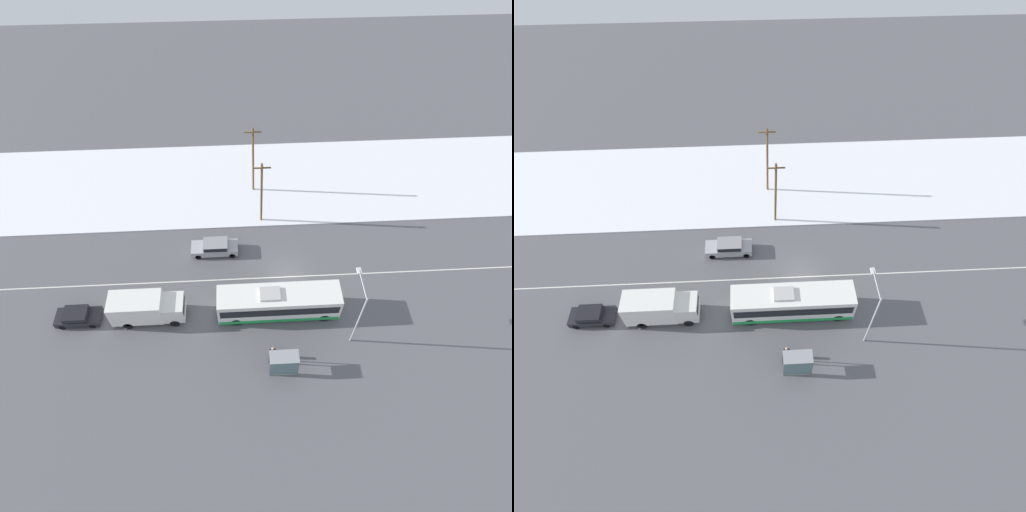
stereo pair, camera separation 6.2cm
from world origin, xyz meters
TOP-DOWN VIEW (x-y plane):
  - ground_plane at (0.00, 0.00)m, footprint 120.00×120.00m
  - snow_lot at (0.00, 14.09)m, footprint 80.00×14.46m
  - lane_marking_center at (0.00, 0.00)m, footprint 60.00×0.12m
  - city_bus at (-1.22, -3.87)m, footprint 11.03×2.57m
  - box_truck at (-13.16, -3.80)m, footprint 6.56×2.30m
  - sedan_car at (-7.09, 3.57)m, footprint 4.79×1.80m
  - parked_car_near_truck at (-19.48, -3.80)m, footprint 4.03×1.80m
  - pedestrian_at_stop at (-2.08, -8.29)m, footprint 0.60×0.27m
  - bus_shelter at (-1.27, -9.67)m, footprint 2.41×1.20m
  - streetlamp at (4.96, -6.50)m, footprint 0.36×3.12m
  - utility_pole_roadside at (-2.07, 7.82)m, footprint 1.80×0.24m
  - utility_pole_snowlot at (-2.69, 12.75)m, footprint 1.80×0.24m

SIDE VIEW (x-z plane):
  - ground_plane at x=0.00m, z-range 0.00..0.00m
  - lane_marking_center at x=0.00m, z-range 0.00..0.00m
  - snow_lot at x=0.00m, z-range 0.00..0.12m
  - parked_car_near_truck at x=-19.48m, z-range 0.07..1.49m
  - sedan_car at x=-7.09m, z-range 0.07..1.58m
  - pedestrian_at_stop at x=-2.08m, z-range 0.19..1.87m
  - city_bus at x=-1.22m, z-range -0.04..3.21m
  - bus_shelter at x=-1.27m, z-range 0.46..2.86m
  - box_truck at x=-13.16m, z-range 0.15..3.20m
  - utility_pole_roadside at x=-2.07m, z-range 0.19..8.10m
  - utility_pole_snowlot at x=-2.69m, z-range 0.19..8.73m
  - streetlamp at x=4.96m, z-range 1.02..8.06m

